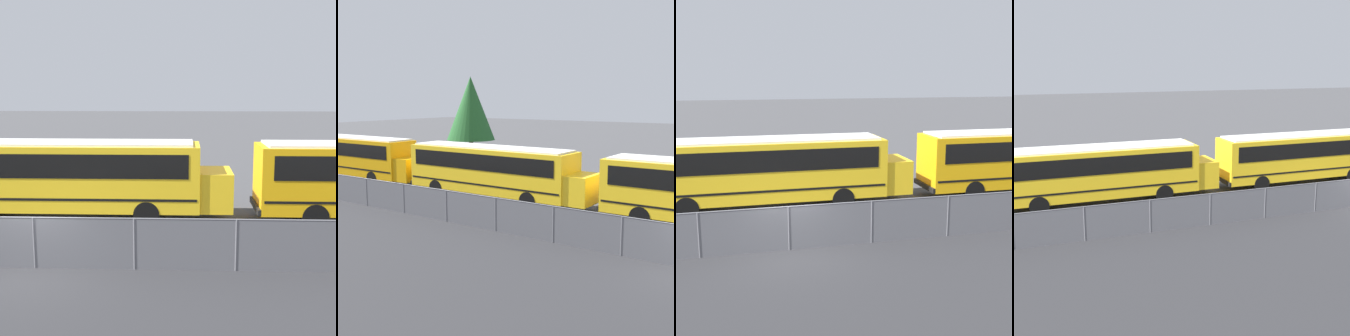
% 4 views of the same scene
% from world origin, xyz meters
% --- Properties ---
extents(ground_plane, '(200.00, 200.00, 0.00)m').
position_xyz_m(ground_plane, '(0.00, 0.00, 0.00)').
color(ground_plane, '#424244').
extents(fence, '(103.71, 0.07, 1.62)m').
position_xyz_m(fence, '(-0.00, -0.00, 0.83)').
color(fence, '#9EA0A5').
rests_on(fence, ground_plane).
extents(school_bus_3, '(12.47, 2.46, 3.27)m').
position_xyz_m(school_bus_3, '(-0.11, 5.53, 1.95)').
color(school_bus_3, yellow).
rests_on(school_bus_3, ground_plane).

